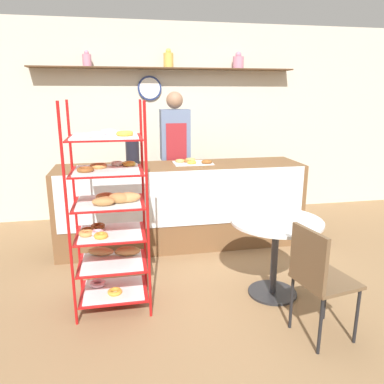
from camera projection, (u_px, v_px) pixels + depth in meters
The scene contains 9 objects.
ground_plane at pixel (199, 285), 3.53m from camera, with size 14.00×14.00×0.00m, color olive.
back_wall at pixel (166, 121), 5.36m from camera, with size 10.00×0.30×2.70m.
display_counter at pixel (181, 205), 4.39m from camera, with size 2.82×0.68×0.96m.
pastry_rack at pixel (110, 215), 3.02m from camera, with size 0.60×0.51×1.70m.
person_worker at pixel (175, 156), 4.74m from camera, with size 0.36×0.23×1.78m.
cafe_table at pixel (276, 238), 3.25m from camera, with size 0.79×0.79×0.70m.
cafe_chair at pixel (317, 273), 2.64m from camera, with size 0.44×0.44×0.86m.
coffee_carafe at pixel (132, 150), 4.18m from camera, with size 0.15×0.15×0.36m.
donut_tray_counter at pixel (192, 162), 4.36m from camera, with size 0.45×0.30×0.05m.
Camera 1 is at (-0.68, -3.12, 1.75)m, focal length 35.00 mm.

